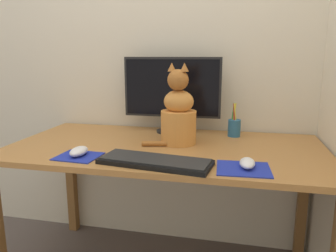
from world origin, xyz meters
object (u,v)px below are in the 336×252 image
Objects in this scene: monitor at (172,91)px; computer_mouse_right at (247,163)px; keyboard at (155,161)px; cat at (178,114)px; pen_cup at (234,127)px; computer_mouse_left at (79,151)px.

computer_mouse_right is (0.40, -0.52, -0.21)m from monitor.
cat is at bearing 92.24° from keyboard.
pen_cup is at bearing 68.67° from keyboard.
computer_mouse_left is (-0.34, 0.03, 0.01)m from keyboard.
monitor is 1.38× the size of cat.
computer_mouse_left is at bearing -179.94° from computer_mouse_right.
computer_mouse_right is at bearing -34.64° from cat.
monitor is 3.03× the size of pen_cup.
keyboard is at bearing -84.98° from monitor.
computer_mouse_left reaches higher than keyboard.
keyboard is 0.35m from cat.
keyboard is at bearing -118.90° from pen_cup.
monitor is at bearing 127.49° from computer_mouse_right.
computer_mouse_left is 0.80m from pen_cup.
monitor is 4.78× the size of computer_mouse_left.
computer_mouse_right is 0.45m from cat.
pen_cup is at bearing 96.94° from computer_mouse_right.
computer_mouse_right is at bearing -83.06° from pen_cup.
pen_cup is (0.34, -0.02, -0.18)m from monitor.
monitor is 0.26m from cat.
monitor is at bearing 60.86° from computer_mouse_left.
monitor is 0.69m from computer_mouse_right.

